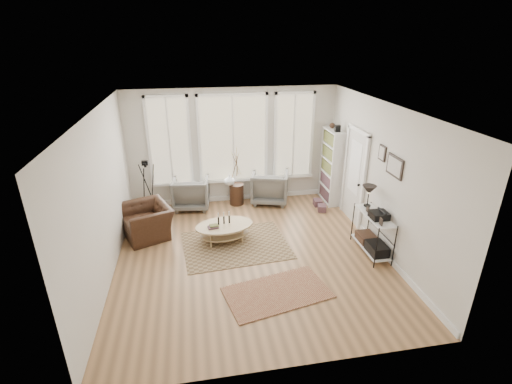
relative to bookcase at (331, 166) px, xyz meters
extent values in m
plane|color=#A1754A|center=(-2.44, -2.23, -0.96)|extent=(5.50, 5.50, 0.00)
plane|color=white|center=(-2.44, -2.23, 1.94)|extent=(5.50, 5.50, 0.00)
cube|color=beige|center=(-2.44, 0.52, 0.49)|extent=(5.20, 0.04, 2.90)
cube|color=beige|center=(-2.44, -4.98, 0.49)|extent=(5.20, 0.04, 2.90)
cube|color=beige|center=(-5.04, -2.23, 0.49)|extent=(0.04, 5.50, 2.90)
cube|color=beige|center=(0.16, -2.23, 0.49)|extent=(0.04, 5.50, 2.90)
cube|color=white|center=(-2.44, 0.51, -0.90)|extent=(5.10, 0.04, 0.12)
cube|color=white|center=(0.15, -2.23, -0.90)|extent=(0.03, 5.40, 0.12)
cube|color=tan|center=(-2.44, 0.50, 0.69)|extent=(1.60, 0.03, 2.10)
cube|color=tan|center=(-3.99, 0.50, 0.69)|extent=(0.90, 0.03, 2.10)
cube|color=tan|center=(-0.89, 0.50, 0.69)|extent=(0.90, 0.03, 2.10)
cube|color=white|center=(-2.44, 0.48, 0.69)|extent=(1.74, 0.06, 2.24)
cube|color=white|center=(-3.99, 0.48, 0.69)|extent=(1.04, 0.06, 2.24)
cube|color=white|center=(-0.89, 0.48, 0.69)|extent=(1.04, 0.06, 2.24)
cube|color=white|center=(-2.44, 0.46, -0.39)|extent=(4.10, 0.12, 0.06)
cube|color=silver|center=(0.14, -1.08, 0.09)|extent=(0.04, 0.88, 2.10)
cube|color=white|center=(0.12, -1.08, 0.34)|extent=(0.01, 0.55, 1.20)
cube|color=white|center=(0.12, -1.57, 0.09)|extent=(0.06, 0.08, 2.18)
cube|color=white|center=(0.12, -0.59, 0.09)|extent=(0.06, 0.08, 2.18)
cube|color=white|center=(0.12, -1.08, 1.18)|extent=(0.06, 1.06, 0.08)
sphere|color=black|center=(0.09, -1.41, 0.04)|extent=(0.06, 0.06, 0.06)
cube|color=white|center=(-0.01, -0.41, -0.01)|extent=(0.30, 0.03, 1.90)
cube|color=white|center=(-0.01, 0.41, -0.01)|extent=(0.30, 0.03, 1.90)
cube|color=white|center=(0.14, 0.00, -0.01)|extent=(0.02, 0.85, 1.90)
cube|color=white|center=(-0.01, 0.00, -0.01)|extent=(0.30, 0.81, 1.90)
cube|color=brown|center=(-0.01, 0.00, -0.01)|extent=(0.24, 0.75, 1.76)
cube|color=black|center=(-0.01, -0.20, 1.02)|extent=(0.12, 0.10, 0.16)
sphere|color=#352016|center=(-0.01, 0.15, 1.01)|extent=(0.14, 0.14, 0.14)
cube|color=white|center=(-0.06, -2.53, -0.84)|extent=(0.37, 1.07, 0.03)
cube|color=white|center=(-0.06, -2.53, -0.14)|extent=(0.37, 1.07, 0.02)
cylinder|color=black|center=(-0.24, -3.06, -0.53)|extent=(0.02, 0.02, 0.85)
cylinder|color=black|center=(0.12, -3.06, -0.53)|extent=(0.02, 0.02, 0.85)
cylinder|color=black|center=(-0.24, -2.00, -0.53)|extent=(0.02, 0.02, 0.85)
cylinder|color=black|center=(0.12, -2.00, -0.53)|extent=(0.02, 0.02, 0.85)
cylinder|color=black|center=(-0.06, -2.18, -0.08)|extent=(0.14, 0.14, 0.02)
cylinder|color=black|center=(-0.06, -2.18, 0.06)|extent=(0.02, 0.02, 0.30)
cone|color=black|center=(-0.06, -2.18, 0.26)|extent=(0.28, 0.28, 0.18)
cube|color=black|center=(-0.06, -2.68, -0.05)|extent=(0.32, 0.30, 0.13)
cube|color=black|center=(-0.06, -2.78, -0.73)|extent=(0.32, 0.45, 0.20)
cube|color=#352016|center=(-0.06, -2.31, -0.75)|extent=(0.32, 0.40, 0.16)
cube|color=black|center=(-0.16, -2.95, -0.04)|extent=(0.02, 0.10, 0.14)
cube|color=black|center=(-0.16, -2.41, -0.05)|extent=(0.02, 0.10, 0.12)
cube|color=black|center=(0.14, -2.63, 0.89)|extent=(0.03, 0.52, 0.38)
cube|color=silver|center=(0.13, -2.63, 0.89)|extent=(0.01, 0.44, 0.30)
cube|color=black|center=(0.14, -2.13, 0.99)|extent=(0.03, 0.24, 0.30)
cube|color=silver|center=(0.13, -2.13, 0.99)|extent=(0.01, 0.18, 0.24)
cube|color=brown|center=(-2.70, -1.80, -0.95)|extent=(2.26, 1.77, 0.01)
cube|color=maroon|center=(-2.19, -3.46, -0.94)|extent=(1.91, 1.32, 0.01)
ellipsoid|color=tan|center=(-2.90, -1.58, -0.78)|extent=(1.12, 0.79, 0.03)
ellipsoid|color=tan|center=(-2.90, -1.58, -0.59)|extent=(1.31, 0.93, 0.04)
cylinder|color=tan|center=(-3.24, -1.77, -0.78)|extent=(0.03, 0.03, 0.35)
cylinder|color=tan|center=(-2.57, -1.77, -0.78)|extent=(0.03, 0.03, 0.35)
cylinder|color=tan|center=(-3.24, -1.38, -0.78)|extent=(0.03, 0.03, 0.35)
cylinder|color=tan|center=(-2.57, -1.38, -0.78)|extent=(0.03, 0.03, 0.35)
cylinder|color=black|center=(-3.02, -1.53, -0.48)|extent=(0.03, 0.03, 0.17)
cylinder|color=black|center=(-2.90, -1.53, -0.48)|extent=(0.03, 0.03, 0.17)
cylinder|color=black|center=(-2.79, -1.53, -0.48)|extent=(0.03, 0.03, 0.17)
cube|color=#2A4A26|center=(-3.13, -1.66, -0.54)|extent=(0.21, 0.15, 0.06)
imported|color=slate|center=(-3.55, 0.22, -0.55)|extent=(0.98, 1.00, 0.81)
imported|color=slate|center=(-1.54, 0.22, -0.53)|extent=(1.13, 1.15, 0.84)
cylinder|color=#352016|center=(-2.41, 0.22, -0.68)|extent=(0.36, 0.36, 0.54)
imported|color=silver|center=(-2.59, 0.22, -0.28)|extent=(0.32, 0.32, 0.27)
imported|color=#352016|center=(-4.52, -1.04, -0.61)|extent=(1.34, 1.27, 0.69)
cylinder|color=black|center=(-4.53, -0.14, 0.34)|extent=(0.06, 0.06, 0.06)
cube|color=black|center=(-4.53, -0.14, 0.41)|extent=(0.14, 0.10, 0.10)
cylinder|color=black|center=(-4.53, -0.22, 0.41)|extent=(0.06, 0.08, 0.06)
cube|color=brown|center=(-0.39, -0.24, -0.88)|extent=(0.21, 0.26, 0.16)
cube|color=brown|center=(-0.39, -0.56, -0.88)|extent=(0.25, 0.29, 0.16)
camera|label=1|loc=(-3.44, -8.43, 3.12)|focal=26.00mm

